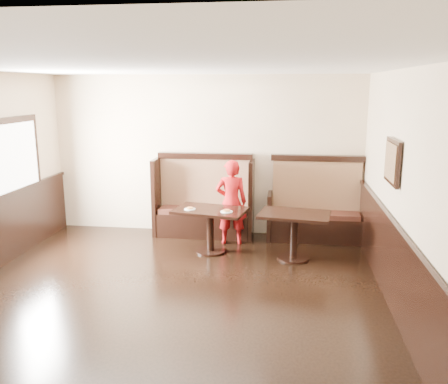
% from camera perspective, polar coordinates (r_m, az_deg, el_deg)
% --- Properties ---
extents(ground, '(7.00, 7.00, 0.00)m').
position_cam_1_polar(ground, '(5.58, -8.42, -15.26)').
color(ground, black).
rests_on(ground, ground).
extents(room_shell, '(7.00, 7.00, 7.00)m').
position_cam_1_polar(room_shell, '(5.64, -10.79, -7.61)').
color(room_shell, beige).
rests_on(room_shell, ground).
extents(booth_main, '(1.75, 0.72, 1.45)m').
position_cam_1_polar(booth_main, '(8.41, -2.39, -1.66)').
color(booth_main, black).
rests_on(booth_main, ground).
extents(booth_neighbor, '(1.65, 0.72, 1.45)m').
position_cam_1_polar(booth_neighbor, '(8.32, 10.97, -2.38)').
color(booth_neighbor, black).
rests_on(booth_neighbor, ground).
extents(table_main, '(1.22, 0.88, 0.71)m').
position_cam_1_polar(table_main, '(7.51, -1.66, -3.29)').
color(table_main, black).
rests_on(table_main, ground).
extents(table_neighbor, '(1.14, 0.83, 0.73)m').
position_cam_1_polar(table_neighbor, '(7.28, 8.43, -3.93)').
color(table_neighbor, black).
rests_on(table_neighbor, ground).
extents(child, '(0.57, 0.41, 1.43)m').
position_cam_1_polar(child, '(7.88, 0.87, -1.23)').
color(child, '#AC1215').
rests_on(child, ground).
extents(pizza_plate_left, '(0.18, 0.18, 0.03)m').
position_cam_1_polar(pizza_plate_left, '(7.46, -4.13, -2.01)').
color(pizza_plate_left, white).
rests_on(pizza_plate_left, table_main).
extents(pizza_plate_right, '(0.19, 0.19, 0.03)m').
position_cam_1_polar(pizza_plate_right, '(7.30, 0.31, -2.31)').
color(pizza_plate_right, white).
rests_on(pizza_plate_right, table_main).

